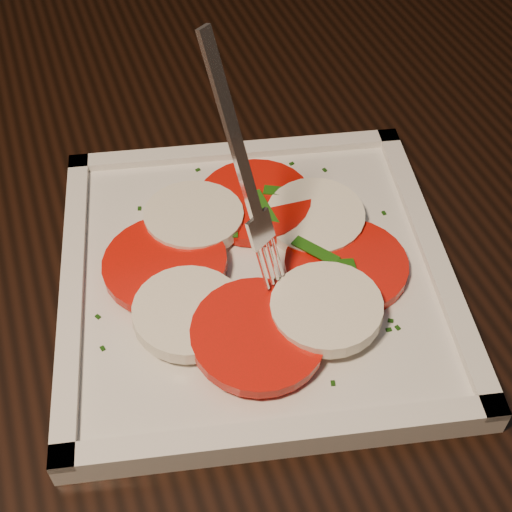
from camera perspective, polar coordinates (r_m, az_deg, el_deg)
name	(u,v)px	position (r m, az deg, el deg)	size (l,w,h in m)	color
ground	(171,445)	(1.28, -6.78, -14.78)	(6.00, 6.00, 0.00)	black
table	(159,312)	(0.61, -7.78, -4.48)	(1.26, 0.89, 0.75)	black
chair	(42,7)	(1.29, -16.75, 18.54)	(0.44, 0.44, 0.93)	black
plate	(256,277)	(0.49, 0.00, -1.73)	(0.26, 0.26, 0.01)	silver
caprese_salad	(256,262)	(0.48, 0.02, -0.50)	(0.22, 0.22, 0.02)	red
fork	(234,164)	(0.41, -1.75, 7.36)	(0.02, 0.05, 0.16)	white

